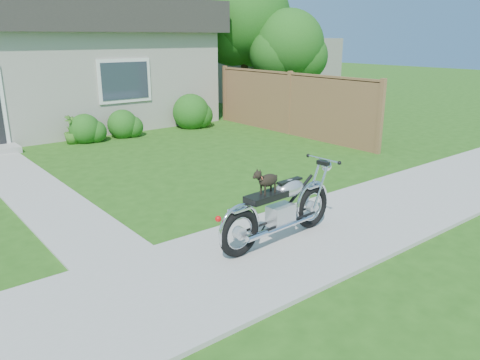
# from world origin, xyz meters

# --- Properties ---
(ground) EXTENTS (80.00, 80.00, 0.00)m
(ground) POSITION_xyz_m (0.00, 0.00, 0.00)
(ground) COLOR #235114
(ground) RESTS_ON ground
(sidewalk) EXTENTS (24.00, 2.20, 0.04)m
(sidewalk) POSITION_xyz_m (0.00, 0.00, 0.02)
(sidewalk) COLOR #9E9B93
(sidewalk) RESTS_ON ground
(walkway) EXTENTS (1.20, 8.00, 0.03)m
(walkway) POSITION_xyz_m (-1.50, 5.00, 0.01)
(walkway) COLOR #9E9B93
(walkway) RESTS_ON ground
(house) EXTENTS (12.60, 7.03, 4.50)m
(house) POSITION_xyz_m (-0.00, 11.99, 2.16)
(house) COLOR #AEA99D
(house) RESTS_ON ground
(fence) EXTENTS (0.12, 6.62, 1.90)m
(fence) POSITION_xyz_m (6.30, 5.75, 0.94)
(fence) COLOR olive
(fence) RESTS_ON ground
(tree_near) EXTENTS (2.58, 2.52, 3.86)m
(tree_near) POSITION_xyz_m (8.74, 8.13, 2.47)
(tree_near) COLOR #3D2B1C
(tree_near) RESTS_ON ground
(tree_far) EXTENTS (3.45, 3.45, 5.30)m
(tree_far) POSITION_xyz_m (8.15, 9.97, 3.40)
(tree_far) COLOR #3D2B1C
(tree_far) RESTS_ON ground
(shrub_row) EXTENTS (8.61, 1.20, 1.20)m
(shrub_row) POSITION_xyz_m (1.26, 8.50, 0.46)
(shrub_row) COLOR #1E5516
(shrub_row) RESTS_ON ground
(potted_plant_right) EXTENTS (0.62, 0.62, 0.79)m
(potted_plant_right) POSITION_xyz_m (0.61, 8.55, 0.39)
(potted_plant_right) COLOR #346D1E
(potted_plant_right) RESTS_ON ground
(motorcycle_with_dog) EXTENTS (2.22, 0.60, 1.13)m
(motorcycle_with_dog) POSITION_xyz_m (0.63, 0.12, 0.54)
(motorcycle_with_dog) COLOR black
(motorcycle_with_dog) RESTS_ON sidewalk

